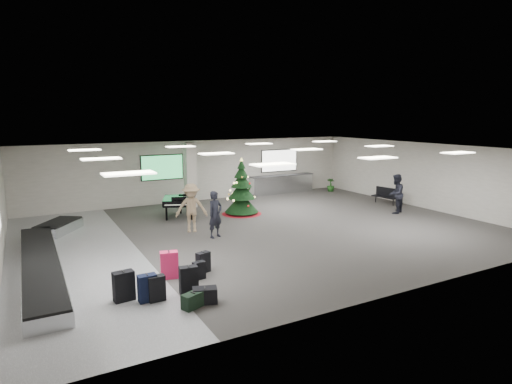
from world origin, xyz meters
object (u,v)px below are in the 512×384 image
christmas_tree (242,195)px  bench (386,195)px  baggage_carousel (45,256)px  traveler_a (215,214)px  service_counter (282,184)px  traveler_b (191,208)px  traveler_bench (396,194)px  pink_suitcase (169,265)px  grand_piano (180,201)px  potted_plant_left (248,193)px  potted_plant_right (331,185)px

christmas_tree → bench: (7.57, -1.52, -0.43)m
baggage_carousel → traveler_a: (5.76, 0.08, 0.66)m
service_counter → traveler_b: size_ratio=2.12×
traveler_a → traveler_bench: traveler_bench is taller
pink_suitcase → bench: bench is taller
grand_piano → potted_plant_left: size_ratio=2.83×
pink_suitcase → grand_piano: 7.43m
grand_piano → traveler_b: (-0.39, -2.61, 0.22)m
service_counter → potted_plant_left: (-2.67, -0.82, -0.16)m
grand_piano → traveler_bench: 9.96m
bench → traveler_bench: bearing=-134.4°
service_counter → traveler_b: traveler_b is taller
christmas_tree → potted_plant_right: bearing=20.5°
bench → traveler_a: traveler_a is taller
baggage_carousel → bench: 16.01m
pink_suitcase → potted_plant_right: size_ratio=1.00×
baggage_carousel → bench: size_ratio=7.03×
traveler_a → potted_plant_left: 7.33m
traveler_bench → potted_plant_left: size_ratio=2.39×
baggage_carousel → christmas_tree: size_ratio=3.68×
baggage_carousel → traveler_bench: (14.72, -0.24, 0.71)m
bench → potted_plant_left: 7.23m
baggage_carousel → grand_piano: size_ratio=4.47×
grand_piano → bench: size_ratio=1.57×
traveler_b → baggage_carousel: bearing=-148.1°
traveler_a → potted_plant_left: (4.41, 5.84, -0.49)m
pink_suitcase → grand_piano: grand_piano is taller
pink_suitcase → potted_plant_right: (12.77, 8.92, 0.01)m
potted_plant_left → pink_suitcase: bearing=-128.6°
traveler_a → potted_plant_right: (10.00, 5.76, -0.48)m
traveler_b → traveler_bench: 9.59m
traveler_b → potted_plant_right: bearing=42.1°
service_counter → grand_piano: bearing=-158.2°
traveler_bench → service_counter: bearing=-101.1°
pink_suitcase → potted_plant_left: 11.50m
service_counter → traveler_a: size_ratio=2.31×
pink_suitcase → traveler_b: bearing=75.0°
potted_plant_right → service_counter: bearing=163.1°
traveler_b → traveler_bench: traveler_b is taller
potted_plant_left → bench: bearing=-37.1°
pink_suitcase → potted_plant_right: potted_plant_right is taller
baggage_carousel → pink_suitcase: size_ratio=12.28×
grand_piano → potted_plant_left: (4.52, 2.06, -0.35)m
service_counter → traveler_b: 9.37m
baggage_carousel → potted_plant_left: 11.77m
christmas_tree → baggage_carousel: bearing=-159.8°
service_counter → potted_plant_left: 2.80m
baggage_carousel → grand_piano: 6.86m
baggage_carousel → traveler_b: (5.25, 1.25, 0.74)m
baggage_carousel → traveler_bench: bearing=-0.9°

